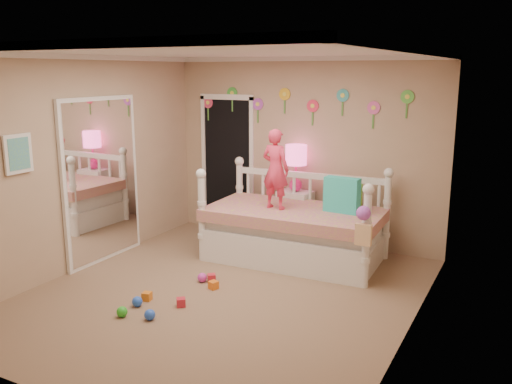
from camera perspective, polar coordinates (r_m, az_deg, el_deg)
The scene contains 18 objects.
floor at distance 6.10m, azimuth -3.51°, elevation -10.69°, with size 4.00×4.50×0.01m, color #7F684C.
ceiling at distance 5.60m, azimuth -3.88°, elevation 14.54°, with size 4.00×4.50×0.01m, color white.
back_wall at distance 7.69m, azimuth 5.06°, elevation 4.28°, with size 4.00×0.01×2.60m, color tan.
left_wall at distance 6.94m, azimuth -17.96°, elevation 2.81°, with size 0.01×4.50×2.60m, color tan.
right_wall at distance 4.99m, azimuth 16.36°, elevation -0.75°, with size 0.01×4.50×2.60m, color tan.
crown_molding at distance 5.60m, azimuth -3.87°, elevation 14.23°, with size 4.00×4.50×0.06m, color white, non-canonical shape.
daybed at distance 6.99m, azimuth 4.08°, elevation -2.30°, with size 2.26×1.22×1.23m, color white, non-canonical shape.
pillow_turquoise at distance 6.82m, azimuth 9.02°, elevation -0.31°, with size 0.44×0.15×0.44m, color #2AD3C6.
pillow_lime at distance 7.02m, azimuth 9.61°, elevation -0.42°, with size 0.35×0.13×0.33m, color #6CC73C.
child at distance 6.86m, azimuth 2.06°, elevation 2.42°, with size 0.37×0.25×1.02m, color #EF3659.
nightstand at distance 7.73m, azimuth 4.13°, elevation -2.65°, with size 0.45×0.34×0.75m, color white.
table_lamp at distance 7.56m, azimuth 4.23°, elevation 3.30°, with size 0.30×0.30×0.66m.
closet_doorway at distance 8.27m, azimuth -3.04°, elevation 3.04°, with size 0.90×0.04×2.07m, color black.
flower_decals at distance 7.65m, azimuth 4.48°, elevation 9.07°, with size 3.40×0.02×0.50m, color #B2668C, non-canonical shape.
mirror_closet at distance 7.17m, azimuth -15.90°, elevation 1.20°, with size 0.07×1.30×2.10m, color white.
wall_picture at distance 6.30m, azimuth -23.74°, elevation 3.70°, with size 0.05×0.34×0.42m, color white.
hanging_bag at distance 6.04m, azimuth 11.12°, elevation -3.62°, with size 0.20×0.16×0.36m, color beige, non-canonical shape.
toy_scatter at distance 6.09m, azimuth -9.70°, elevation -10.31°, with size 0.80×1.30×0.11m, color #996666, non-canonical shape.
Camera 1 is at (2.91, -4.78, 2.41)m, focal length 38.05 mm.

